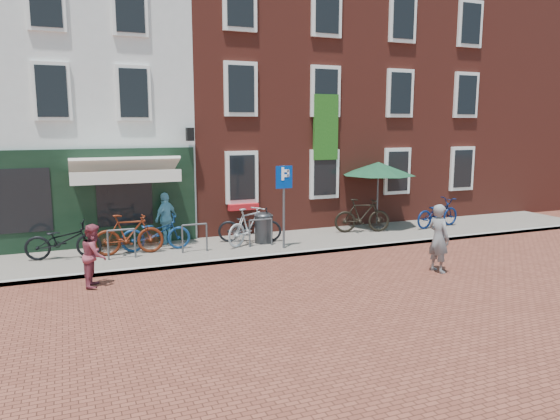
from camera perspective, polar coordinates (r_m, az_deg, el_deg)
name	(u,v)px	position (r m, az deg, el deg)	size (l,w,h in m)	color
ground	(259,260)	(14.44, -2.32, -5.51)	(80.00, 80.00, 0.00)	brown
sidewalk	(273,244)	(16.13, -0.81, -3.73)	(24.00, 3.00, 0.10)	slate
building_stucco	(54,101)	(20.14, -23.43, 10.86)	(8.00, 8.00, 9.00)	silver
building_brick_mid	(245,91)	(21.27, -3.84, 12.82)	(6.00, 8.00, 10.00)	maroon
building_brick_right	(375,94)	(23.86, 10.29, 12.31)	(6.00, 8.00, 10.00)	maroon
filler_right	(488,108)	(27.86, 21.79, 10.33)	(7.00, 8.00, 9.00)	maroon
litter_bin	(264,226)	(16.01, -1.80, -1.73)	(0.55, 0.55, 1.02)	#343436
parking_sign	(284,192)	(15.08, 0.43, 2.02)	(0.50, 0.08, 2.44)	#4C4C4F
parasol	(378,166)	(18.57, 10.70, 4.74)	(2.60, 2.60, 2.41)	#4C4C4F
woman	(439,238)	(13.73, 16.95, -2.97)	(0.63, 0.42, 1.74)	slate
boy	(94,255)	(12.76, -19.63, -4.67)	(0.71, 0.55, 1.46)	#8A3543
cafe_person	(166,218)	(16.20, -12.35, -0.88)	(0.92, 0.38, 1.57)	#79C7E1
bicycle_0	(63,240)	(15.24, -22.59, -3.06)	(0.68, 1.96, 1.03)	black
bicycle_1	(129,234)	(15.14, -16.18, -2.57)	(0.54, 1.90, 1.14)	#571D0C
bicycle_2	(156,233)	(15.43, -13.40, -2.45)	(0.68, 1.96, 1.03)	navy
bicycle_3	(250,226)	(15.78, -3.34, -1.74)	(0.54, 1.90, 1.14)	#A2A1A4
bicycle_4	(250,225)	(16.15, -3.33, -1.68)	(0.68, 1.96, 1.03)	black
bicycle_5	(362,216)	(17.74, 8.96, -0.60)	(0.54, 1.90, 1.14)	black
bicycle_6	(437,213)	(19.22, 16.82, -0.30)	(0.68, 1.96, 1.03)	#071948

